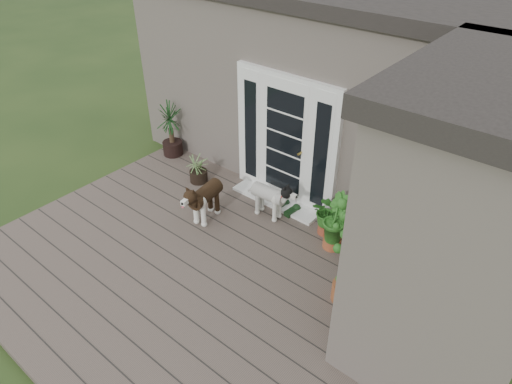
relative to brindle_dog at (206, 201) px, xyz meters
The scene contains 15 objects.
deck 1.28m from the brindle_dog, 50.55° to the right, with size 6.20×4.60×0.12m, color #6B5B4C.
house_main 3.57m from the brindle_dog, 76.82° to the left, with size 7.40×4.00×3.10m, color #665E54.
house_wing 3.84m from the brindle_dog, ahead, with size 1.60×2.40×3.10m, color #665E54.
door_unit 1.57m from the brindle_dog, 65.46° to the left, with size 1.90×0.14×2.15m, color white.
door_step 1.24m from the brindle_dog, 61.50° to the left, with size 1.60×0.40×0.05m, color white.
brindle_dog is the anchor object (origin of this frame).
white_dog 0.98m from the brindle_dog, 43.72° to the left, with size 0.32×0.74×0.62m, color white, non-canonical shape.
spider_plant 1.12m from the brindle_dog, 142.13° to the left, with size 0.53×0.53×0.56m, color #9BB770, non-canonical shape.
yucca 2.25m from the brindle_dog, 151.81° to the left, with size 0.73×0.73×1.06m, color black, non-canonical shape.
herb_a 1.88m from the brindle_dog, 28.23° to the left, with size 0.45×0.45×0.58m, color #2E631C.
herb_b 2.02m from the brindle_dog, 19.40° to the left, with size 0.46×0.46×0.69m, color #255F1B.
herb_c 2.76m from the brindle_dog, 20.18° to the left, with size 0.36×0.36×0.56m, color #265317.
sapling 2.63m from the brindle_dog, ahead, with size 0.53×0.53×1.82m, color #1C6420, non-canonical shape.
clog_left 1.40m from the brindle_dog, 44.70° to the left, with size 0.16×0.34×0.10m, color black, non-canonical shape.
clog_right 1.28m from the brindle_dog, 52.98° to the left, with size 0.15×0.32×0.10m, color black, non-canonical shape.
Camera 1 is at (3.50, -2.61, 4.57)m, focal length 31.89 mm.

